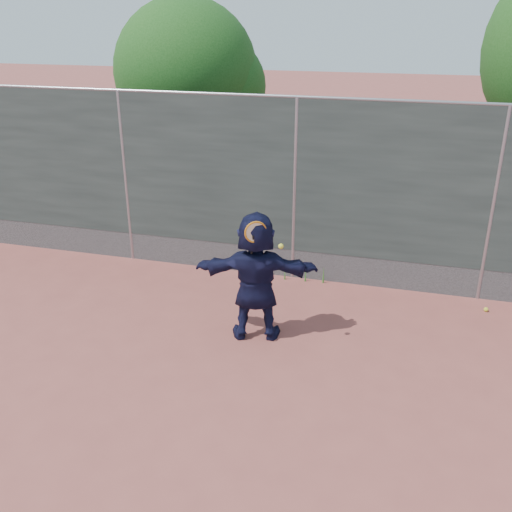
# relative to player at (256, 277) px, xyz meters

# --- Properties ---
(ground) EXTENTS (80.00, 80.00, 0.00)m
(ground) POSITION_rel_player_xyz_m (0.09, -1.48, -0.91)
(ground) COLOR #9E4C42
(ground) RESTS_ON ground
(player) EXTENTS (1.75, 0.88, 1.81)m
(player) POSITION_rel_player_xyz_m (0.00, 0.00, 0.00)
(player) COLOR black
(player) RESTS_ON ground
(ball_ground) EXTENTS (0.07, 0.07, 0.07)m
(ball_ground) POSITION_rel_player_xyz_m (3.18, 1.58, -0.87)
(ball_ground) COLOR yellow
(ball_ground) RESTS_ON ground
(fence) EXTENTS (20.00, 0.06, 3.03)m
(fence) POSITION_rel_player_xyz_m (0.09, 2.02, 0.68)
(fence) COLOR #38423D
(fence) RESTS_ON ground
(swing_action) EXTENTS (0.50, 0.17, 0.51)m
(swing_action) POSITION_rel_player_xyz_m (0.08, -0.20, 0.69)
(swing_action) COLOR #C16D12
(swing_action) RESTS_ON ground
(tree_left) EXTENTS (3.15, 3.00, 4.53)m
(tree_left) POSITION_rel_player_xyz_m (-2.76, 5.07, 2.03)
(tree_left) COLOR #382314
(tree_left) RESTS_ON ground
(weed_clump) EXTENTS (0.68, 0.07, 0.30)m
(weed_clump) POSITION_rel_player_xyz_m (0.38, 1.90, -0.77)
(weed_clump) COLOR #387226
(weed_clump) RESTS_ON ground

